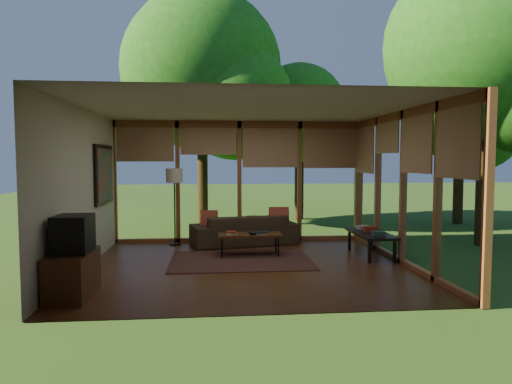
{
  "coord_description": "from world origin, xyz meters",
  "views": [
    {
      "loc": [
        -0.59,
        -7.75,
        1.83
      ],
      "look_at": [
        0.21,
        0.7,
        1.24
      ],
      "focal_mm": 32.0,
      "sensor_mm": 36.0,
      "label": 1
    }
  ],
  "objects": [
    {
      "name": "tree_nw",
      "position": [
        -0.88,
        5.02,
        4.27
      ],
      "size": [
        4.38,
        4.38,
        6.46
      ],
      "color": "#3B2715",
      "rests_on": "ground"
    },
    {
      "name": "television",
      "position": [
        -2.45,
        -1.54,
        0.85
      ],
      "size": [
        0.45,
        0.55,
        0.5
      ],
      "primitive_type": "cube",
      "color": "black",
      "rests_on": "media_cabinet"
    },
    {
      "name": "pillow_left",
      "position": [
        -0.68,
        1.95,
        0.57
      ],
      "size": [
        0.37,
        0.2,
        0.39
      ],
      "primitive_type": "cube",
      "rotation": [
        -0.21,
        0.0,
        0.0
      ],
      "color": "maroon",
      "rests_on": "sofa"
    },
    {
      "name": "ct_book_side",
      "position": [
        0.35,
        0.93,
        0.44
      ],
      "size": [
        0.2,
        0.16,
        0.03
      ],
      "primitive_type": "cube",
      "rotation": [
        0.0,
        0.0,
        0.14
      ],
      "color": "#161F33",
      "rests_on": "coffee_table"
    },
    {
      "name": "floor_lamp",
      "position": [
        -1.42,
        2.16,
        1.41
      ],
      "size": [
        0.36,
        0.36,
        1.65
      ],
      "color": "black",
      "rests_on": "floor"
    },
    {
      "name": "coffee_table",
      "position": [
        0.1,
        0.85,
        0.39
      ],
      "size": [
        1.2,
        0.5,
        0.43
      ],
      "color": "#502E15",
      "rests_on": "floor"
    },
    {
      "name": "side_console",
      "position": [
        2.4,
        0.62,
        0.41
      ],
      "size": [
        0.6,
        1.4,
        0.46
      ],
      "color": "black",
      "rests_on": "floor"
    },
    {
      "name": "sofa",
      "position": [
        0.07,
        2.0,
        0.33
      ],
      "size": [
        2.39,
        1.36,
        0.66
      ],
      "primitive_type": "imported",
      "rotation": [
        0.0,
        0.0,
        3.37
      ],
      "color": "#3C2D1E",
      "rests_on": "floor"
    },
    {
      "name": "tree_se",
      "position": [
        5.0,
        1.51,
        4.21
      ],
      "size": [
        3.95,
        3.95,
        6.19
      ],
      "color": "#3B2715",
      "rests_on": "ground"
    },
    {
      "name": "window_wall_right",
      "position": [
        2.75,
        0.0,
        1.35
      ],
      "size": [
        0.12,
        5.0,
        2.7
      ],
      "primitive_type": "cube",
      "color": "#A15931",
      "rests_on": "ground"
    },
    {
      "name": "ct_book_upper",
      "position": [
        -0.25,
        0.8,
        0.47
      ],
      "size": [
        0.22,
        0.19,
        0.03
      ],
      "primitive_type": "cube",
      "rotation": [
        0.0,
        0.0,
        -0.32
      ],
      "color": "#9C2C16",
      "rests_on": "coffee_table"
    },
    {
      "name": "console_book_c",
      "position": [
        2.4,
        1.07,
        0.49
      ],
      "size": [
        0.26,
        0.2,
        0.06
      ],
      "primitive_type": "cube",
      "rotation": [
        0.0,
        0.0,
        0.14
      ],
      "color": "beige",
      "rests_on": "side_console"
    },
    {
      "name": "exterior_lawn",
      "position": [
        8.0,
        8.0,
        -0.01
      ],
      "size": [
        40.0,
        40.0,
        0.0
      ],
      "primitive_type": "plane",
      "color": "#335A21",
      "rests_on": "ground"
    },
    {
      "name": "wall_painting",
      "position": [
        -2.71,
        1.4,
        1.55
      ],
      "size": [
        0.06,
        1.35,
        1.15
      ],
      "color": "black",
      "rests_on": "wall_left"
    },
    {
      "name": "wall_left",
      "position": [
        -2.75,
        0.0,
        1.35
      ],
      "size": [
        0.04,
        5.0,
        2.7
      ],
      "primitive_type": "cube",
      "color": "beige",
      "rests_on": "ground"
    },
    {
      "name": "console_book_a",
      "position": [
        2.4,
        0.22,
        0.5
      ],
      "size": [
        0.25,
        0.19,
        0.08
      ],
      "primitive_type": "cube",
      "rotation": [
        0.0,
        0.0,
        -0.12
      ],
      "color": "#2F524B",
      "rests_on": "side_console"
    },
    {
      "name": "rug",
      "position": [
        -0.09,
        0.45,
        0.01
      ],
      "size": [
        2.54,
        1.8,
        0.01
      ],
      "primitive_type": "cube",
      "color": "brown",
      "rests_on": "floor"
    },
    {
      "name": "media_cabinet",
      "position": [
        -2.47,
        -1.54,
        0.3
      ],
      "size": [
        0.5,
        1.0,
        0.6
      ],
      "primitive_type": "cube",
      "color": "#502E15",
      "rests_on": "floor"
    },
    {
      "name": "pillow_right",
      "position": [
        0.82,
        1.95,
        0.59
      ],
      "size": [
        0.43,
        0.23,
        0.45
      ],
      "primitive_type": "cube",
      "rotation": [
        -0.21,
        0.0,
        0.0
      ],
      "color": "maroon",
      "rests_on": "sofa"
    },
    {
      "name": "floor",
      "position": [
        0.0,
        0.0,
        0.0
      ],
      "size": [
        5.5,
        5.5,
        0.0
      ],
      "primitive_type": "plane",
      "color": "brown",
      "rests_on": "ground"
    },
    {
      "name": "tree_ne",
      "position": [
        2.07,
        6.29,
        3.33
      ],
      "size": [
        2.92,
        2.92,
        4.81
      ],
      "color": "#3B2715",
      "rests_on": "ground"
    },
    {
      "name": "window_wall_back",
      "position": [
        0.0,
        2.5,
        1.35
      ],
      "size": [
        5.5,
        0.12,
        2.7
      ],
      "primitive_type": "cube",
      "color": "#A15931",
      "rests_on": "ground"
    },
    {
      "name": "ct_book_lower",
      "position": [
        -0.25,
        0.8,
        0.44
      ],
      "size": [
        0.21,
        0.17,
        0.03
      ],
      "primitive_type": "cube",
      "rotation": [
        0.0,
        0.0,
        0.12
      ],
      "color": "beige",
      "rests_on": "coffee_table"
    },
    {
      "name": "wall_front",
      "position": [
        0.0,
        -2.5,
        1.35
      ],
      "size": [
        5.5,
        0.04,
        2.7
      ],
      "primitive_type": "cube",
      "color": "beige",
      "rests_on": "ground"
    },
    {
      "name": "console_book_b",
      "position": [
        2.4,
        0.67,
        0.51
      ],
      "size": [
        0.24,
        0.18,
        0.11
      ],
      "primitive_type": "cube",
      "rotation": [
        0.0,
        0.0,
        0.06
      ],
      "color": "#9C2C16",
      "rests_on": "side_console"
    },
    {
      "name": "ct_bowl",
      "position": [
        0.15,
        0.75,
        0.46
      ],
      "size": [
        0.16,
        0.16,
        0.07
      ],
      "primitive_type": "ellipsoid",
      "color": "black",
      "rests_on": "coffee_table"
    },
    {
      "name": "ceiling",
      "position": [
        0.0,
        0.0,
        2.7
      ],
      "size": [
        5.5,
        5.5,
        0.0
      ],
      "primitive_type": "plane",
      "rotation": [
        3.14,
        0.0,
        0.0
      ],
      "color": "white",
      "rests_on": "ground"
    },
    {
      "name": "tree_far",
      "position": [
        6.17,
        4.82,
        3.33
      ],
      "size": [
        3.08,
        3.08,
        4.88
      ],
      "color": "#3B2715",
      "rests_on": "ground"
    }
  ]
}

